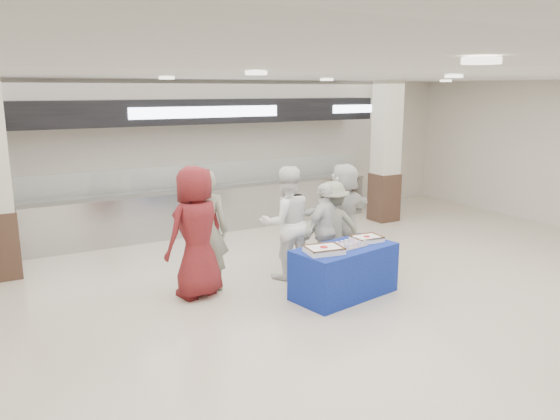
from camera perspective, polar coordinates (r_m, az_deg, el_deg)
ground at (r=7.51m, az=8.13°, el=-11.16°), size 14.00×14.00×0.00m
serving_line at (r=11.75m, az=-8.04°, el=3.37°), size 8.70×0.85×2.80m
column_right at (r=12.76m, az=10.99°, el=5.66°), size 0.55×0.55×3.20m
display_table at (r=8.15m, az=6.71°, el=-6.37°), size 1.66×1.04×0.75m
sheet_cake_left at (r=7.71m, az=4.61°, el=-4.10°), size 0.55×0.46×0.10m
sheet_cake_right at (r=8.37m, az=9.04°, el=-2.92°), size 0.45×0.36×0.09m
cupcake_tray at (r=8.05m, az=7.19°, el=-3.54°), size 0.51×0.41×0.07m
civilian_maroon at (r=8.00m, az=-8.75°, el=-2.30°), size 1.08×0.85×1.95m
soldier_a at (r=8.24m, az=-7.77°, el=-2.16°), size 0.80×0.68×1.86m
chef_tall at (r=8.73m, az=0.66°, el=-1.33°), size 0.98×0.82×1.82m
chef_short at (r=8.97m, az=4.78°, el=-1.99°), size 0.96×0.62×1.52m
soldier_b at (r=9.08m, az=5.46°, el=-1.79°), size 1.13×0.87×1.53m
civilian_white at (r=9.66m, az=6.65°, el=-0.27°), size 1.70×0.88×1.75m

